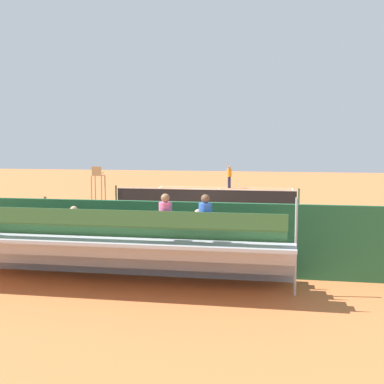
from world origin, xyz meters
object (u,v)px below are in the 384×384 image
tennis_net (204,197)px  tennis_racket (219,188)px  line_judge (41,226)px  tennis_ball_near (231,191)px  equipment_bag (156,260)px  courtside_bench (205,249)px  umpire_chair (98,181)px  bleacher_stand (116,248)px  tennis_player (229,174)px  tennis_ball_far (256,190)px

tennis_net → tennis_racket: size_ratio=17.57×
line_judge → tennis_ball_near: bearing=-100.4°
equipment_bag → courtside_bench: bearing=-174.9°
umpire_chair → bleacher_stand: bearing=112.0°
tennis_net → courtside_bench: tennis_net is taller
bleacher_stand → tennis_racket: size_ratio=15.45×
courtside_bench → tennis_racket: size_ratio=3.07×
equipment_bag → line_judge: (3.76, -0.41, 0.84)m
equipment_bag → tennis_player: tennis_player is taller
tennis_ball_far → line_judge: bearing=75.9°
courtside_bench → tennis_ball_near: bearing=-86.5°
tennis_net → umpire_chair: 6.25m
equipment_bag → tennis_player: size_ratio=0.47×
tennis_player → line_judge: same height
tennis_racket → tennis_ball_near: tennis_ball_near is taller
umpire_chair → equipment_bag: size_ratio=2.38×
tennis_net → courtside_bench: (-2.00, 13.27, 0.06)m
bleacher_stand → tennis_racket: (0.39, -25.19, -0.94)m
tennis_racket → line_judge: line_judge is taller
tennis_racket → umpire_chair: bearing=59.1°
bleacher_stand → tennis_ball_far: 24.62m
equipment_bag → tennis_racket: (0.93, -23.23, -0.16)m
umpire_chair → tennis_ball_near: 10.68m
umpire_chair → tennis_ball_near: (-6.88, -8.07, -1.28)m
tennis_player → tennis_ball_near: (-0.38, 2.46, -0.98)m
umpire_chair → tennis_ball_far: (-8.59, -9.06, -1.28)m
umpire_chair → tennis_racket: umpire_chair is taller
tennis_player → tennis_net: bearing=88.4°
bleacher_stand → courtside_bench: 2.90m
umpire_chair → tennis_ball_far: bearing=-133.5°
equipment_bag → tennis_ball_far: (-1.82, -22.53, -0.15)m
courtside_bench → equipment_bag: bearing=5.1°
courtside_bench → equipment_bag: (1.43, 0.13, -0.38)m
equipment_bag → tennis_ball_near: size_ratio=13.64×
tennis_ball_far → tennis_player: bearing=-35.1°
equipment_bag → tennis_player: (0.27, -24.00, 0.84)m
umpire_chair → tennis_ball_far: umpire_chair is taller
tennis_player → bleacher_stand: bearing=89.4°
umpire_chair → tennis_player: (-6.50, -10.53, -0.30)m
tennis_racket → equipment_bag: bearing=92.3°
tennis_net → umpire_chair: size_ratio=4.81×
tennis_net → tennis_player: 10.61m
line_judge → tennis_racket: bearing=-97.1°
courtside_bench → line_judge: size_ratio=0.93×
tennis_net → bleacher_stand: bleacher_stand is taller
bleacher_stand → tennis_ball_near: (-0.65, -23.50, -0.92)m
tennis_racket → line_judge: 23.02m
tennis_player → courtside_bench: bearing=94.1°
courtside_bench → tennis_ball_far: size_ratio=27.27×
umpire_chair → tennis_ball_far: size_ratio=32.42×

